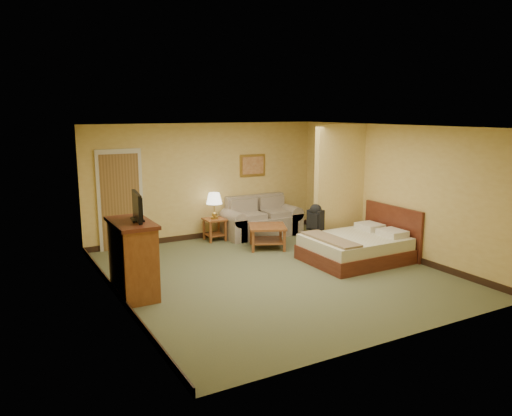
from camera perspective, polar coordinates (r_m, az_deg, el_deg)
floor at (r=9.00m, az=2.09°, el=-7.50°), size 6.00×6.00×0.00m
ceiling at (r=8.54m, az=2.21°, el=9.28°), size 6.00×6.00×0.00m
back_wall at (r=11.32m, az=-5.72°, el=3.06°), size 5.50×0.02×2.60m
left_wall at (r=7.65m, az=-15.79°, el=-1.15°), size 0.02×6.00×2.60m
right_wall at (r=10.35m, az=15.31°, el=1.97°), size 0.02×6.00×2.60m
partition at (r=10.64m, az=9.52°, el=2.45°), size 1.20×0.15×2.60m
door at (r=10.72m, az=-15.24°, el=0.83°), size 0.94×0.16×2.10m
baseboard at (r=11.55m, az=-5.59°, el=-3.05°), size 5.50×0.02×0.12m
loveseat at (r=11.64m, az=0.57°, el=-1.68°), size 1.81×0.84×0.91m
side_table at (r=11.19m, az=-4.76°, el=-2.07°), size 0.45×0.45×0.50m
table_lamp at (r=11.07m, az=-4.81°, el=1.02°), size 0.35×0.35×0.58m
coffee_table at (r=10.54m, az=1.29°, el=-2.75°), size 1.00×1.00×0.49m
wall_picture at (r=11.77m, az=-0.38°, el=4.89°), size 0.67×0.04×0.52m
dresser at (r=8.04m, az=-13.88°, el=-5.60°), size 0.59×1.12×1.20m
tv at (r=7.87m, az=-13.44°, el=0.07°), size 0.22×0.72×0.44m
bed at (r=9.87m, az=11.54°, el=-4.37°), size 1.90×1.55×1.00m
backpack at (r=10.13m, az=6.83°, el=-0.95°), size 0.31×0.36×0.53m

